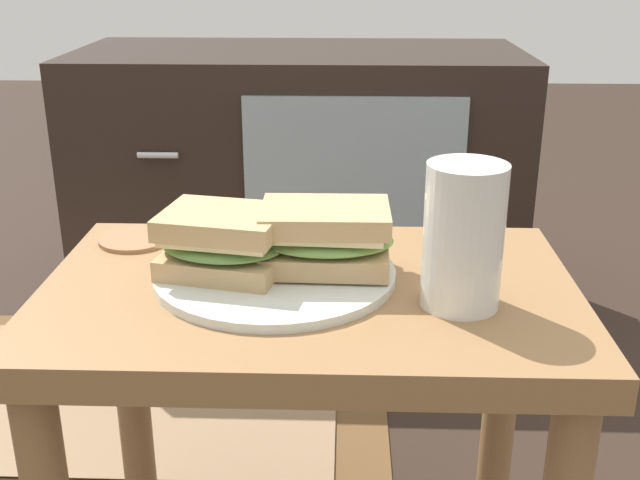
{
  "coord_description": "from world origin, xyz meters",
  "views": [
    {
      "loc": [
        0.04,
        -0.74,
        0.79
      ],
      "look_at": [
        0.01,
        0.0,
        0.51
      ],
      "focal_mm": 43.38,
      "sensor_mm": 36.0,
      "label": 1
    }
  ],
  "objects_px": {
    "plate": "(275,274)",
    "coaster": "(135,239)",
    "sandwich_back": "(325,237)",
    "sandwich_front": "(223,242)",
    "beer_glass": "(463,238)",
    "tv_cabinet": "(300,180)"
  },
  "relations": [
    {
      "from": "sandwich_front",
      "to": "beer_glass",
      "type": "bearing_deg",
      "value": -12.12
    },
    {
      "from": "sandwich_front",
      "to": "sandwich_back",
      "type": "bearing_deg",
      "value": 6.08
    },
    {
      "from": "tv_cabinet",
      "to": "coaster",
      "type": "relative_size",
      "value": 11.15
    },
    {
      "from": "beer_glass",
      "to": "coaster",
      "type": "height_order",
      "value": "beer_glass"
    },
    {
      "from": "coaster",
      "to": "plate",
      "type": "bearing_deg",
      "value": -30.18
    },
    {
      "from": "sandwich_front",
      "to": "coaster",
      "type": "xyz_separation_m",
      "value": [
        -0.12,
        0.11,
        -0.04
      ]
    },
    {
      "from": "sandwich_front",
      "to": "sandwich_back",
      "type": "height_order",
      "value": "sandwich_back"
    },
    {
      "from": "sandwich_back",
      "to": "coaster",
      "type": "bearing_deg",
      "value": 157.08
    },
    {
      "from": "plate",
      "to": "coaster",
      "type": "xyz_separation_m",
      "value": [
        -0.18,
        0.1,
        -0.0
      ]
    },
    {
      "from": "plate",
      "to": "beer_glass",
      "type": "height_order",
      "value": "beer_glass"
    },
    {
      "from": "sandwich_front",
      "to": "sandwich_back",
      "type": "relative_size",
      "value": 1.03
    },
    {
      "from": "plate",
      "to": "coaster",
      "type": "bearing_deg",
      "value": 149.82
    },
    {
      "from": "plate",
      "to": "sandwich_front",
      "type": "distance_m",
      "value": 0.07
    },
    {
      "from": "plate",
      "to": "sandwich_back",
      "type": "bearing_deg",
      "value": 6.08
    },
    {
      "from": "beer_glass",
      "to": "coaster",
      "type": "distance_m",
      "value": 0.4
    },
    {
      "from": "plate",
      "to": "beer_glass",
      "type": "xyz_separation_m",
      "value": [
        0.19,
        -0.06,
        0.07
      ]
    },
    {
      "from": "tv_cabinet",
      "to": "beer_glass",
      "type": "bearing_deg",
      "value": -77.7
    },
    {
      "from": "beer_glass",
      "to": "sandwich_back",
      "type": "bearing_deg",
      "value": 154.84
    },
    {
      "from": "plate",
      "to": "tv_cabinet",
      "type": "bearing_deg",
      "value": 91.75
    },
    {
      "from": "sandwich_back",
      "to": "coaster",
      "type": "distance_m",
      "value": 0.25
    },
    {
      "from": "plate",
      "to": "sandwich_back",
      "type": "distance_m",
      "value": 0.07
    },
    {
      "from": "sandwich_front",
      "to": "coaster",
      "type": "distance_m",
      "value": 0.17
    }
  ]
}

